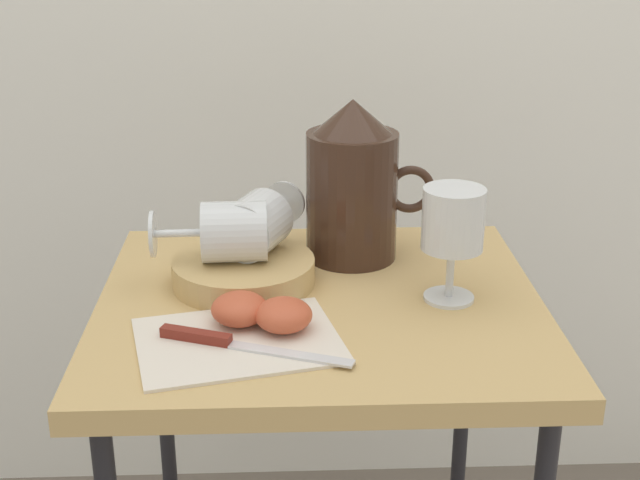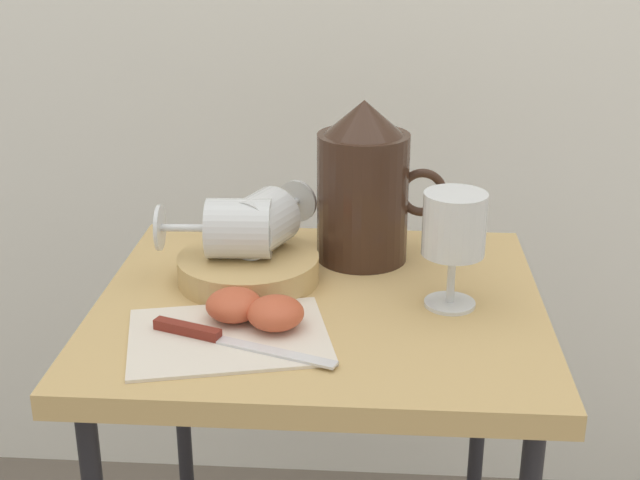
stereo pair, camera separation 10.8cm
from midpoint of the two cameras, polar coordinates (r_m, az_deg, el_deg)
The scene contains 10 objects.
table at distance 1.15m, azimuth -2.73°, elevation -6.96°, with size 0.56×0.50×0.70m.
linen_napkin at distance 1.02m, azimuth -8.40°, elevation -6.56°, with size 0.23×0.17×0.00m, color silver.
basket_tray at distance 1.16m, azimuth -7.65°, elevation -2.09°, with size 0.19×0.19×0.04m, color tan.
pitcher at distance 1.21m, azimuth -0.44°, elevation 2.93°, with size 0.18×0.13×0.23m.
wine_glass_upright at distance 1.08m, azimuth 5.79°, elevation 0.90°, with size 0.08×0.08×0.15m.
wine_glass_tipped_near at distance 1.14m, azimuth -8.52°, elevation 0.48°, with size 0.15×0.08×0.08m.
wine_glass_tipped_far at distance 1.16m, azimuth -6.87°, elevation 0.98°, with size 0.12×0.16×0.08m.
apple_half_left at distance 1.05m, azimuth -8.21°, elevation -4.51°, with size 0.07×0.07×0.04m, color #C15133.
apple_half_right at distance 1.03m, azimuth -5.42°, elevation -4.93°, with size 0.07×0.07×0.04m, color #C15133.
knife at distance 1.01m, azimuth -9.21°, elevation -6.60°, with size 0.22×0.09×0.01m.
Camera 1 is at (-0.04, -1.01, 1.17)m, focal length 49.33 mm.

